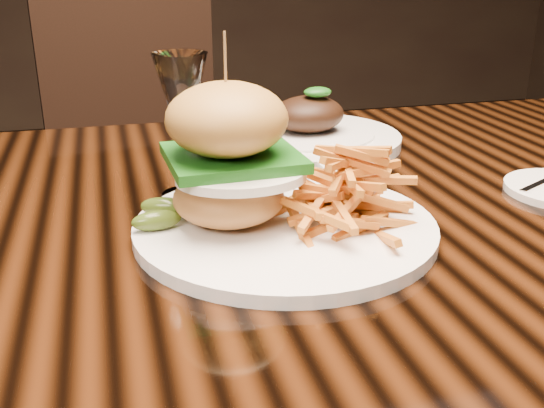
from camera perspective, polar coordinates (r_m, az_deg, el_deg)
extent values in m
cube|color=black|center=(0.83, -1.58, -1.08)|extent=(1.60, 0.90, 0.04)
cube|color=black|center=(1.61, 21.68, -5.60)|extent=(0.06, 0.06, 0.71)
cylinder|color=white|center=(0.73, 1.17, -2.06)|extent=(0.34, 0.34, 0.01)
ellipsoid|color=#A77636|center=(0.71, -3.89, 0.57)|extent=(0.13, 0.13, 0.06)
ellipsoid|color=silver|center=(0.68, -2.75, 2.60)|extent=(0.14, 0.11, 0.01)
ellipsoid|color=orange|center=(0.67, -0.46, 2.77)|extent=(0.03, 0.03, 0.01)
cube|color=#1F681A|center=(0.70, -3.98, 3.96)|extent=(0.15, 0.14, 0.01)
ellipsoid|color=olive|center=(0.69, -4.08, 7.61)|extent=(0.13, 0.13, 0.08)
cylinder|color=olive|center=(0.68, -4.17, 10.88)|extent=(0.00, 0.00, 0.10)
ellipsoid|color=#2B4512|center=(0.71, -10.31, -1.44)|extent=(0.06, 0.03, 0.02)
ellipsoid|color=#2B4512|center=(0.74, -9.66, -0.23)|extent=(0.06, 0.04, 0.02)
cube|color=white|center=(0.87, 6.66, 2.45)|extent=(0.08, 0.08, 0.03)
cylinder|color=white|center=(0.85, -7.65, 0.86)|extent=(0.06, 0.06, 0.00)
cylinder|color=white|center=(0.83, -7.82, 4.09)|extent=(0.01, 0.01, 0.10)
cone|color=white|center=(0.81, -8.15, 10.26)|extent=(0.07, 0.07, 0.09)
cylinder|color=white|center=(1.07, 3.24, 5.83)|extent=(0.31, 0.31, 0.02)
cylinder|color=white|center=(1.07, 3.24, 5.93)|extent=(0.22, 0.22, 0.02)
ellipsoid|color=black|center=(1.06, 3.29, 8.06)|extent=(0.12, 0.10, 0.06)
ellipsoid|color=#1F681A|center=(1.05, 4.11, 9.98)|extent=(0.05, 0.03, 0.02)
cube|color=black|center=(1.66, -10.50, -0.02)|extent=(0.52, 0.52, 0.06)
cube|color=black|center=(1.79, -12.61, 9.75)|extent=(0.46, 0.12, 0.50)
cylinder|color=black|center=(1.56, -15.19, -11.10)|extent=(0.04, 0.04, 0.45)
cylinder|color=black|center=(1.64, -1.87, -8.64)|extent=(0.04, 0.04, 0.45)
cylinder|color=black|center=(1.90, -16.98, -5.24)|extent=(0.04, 0.04, 0.45)
cylinder|color=black|center=(1.96, -5.93, -3.47)|extent=(0.04, 0.04, 0.45)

